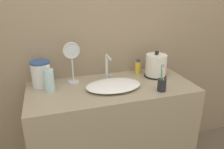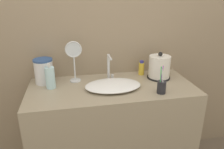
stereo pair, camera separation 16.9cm
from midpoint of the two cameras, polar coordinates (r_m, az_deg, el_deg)
wall_back at (r=1.90m, az=-5.42°, el=11.83°), size 6.00×0.04×2.60m
vanity_counter at (r=1.95m, az=-2.55°, el=-15.22°), size 1.31×0.58×0.90m
sink_basin at (r=1.68m, az=-2.54°, el=-2.91°), size 0.43×0.28×0.05m
faucet at (r=1.81m, az=-3.88°, el=2.09°), size 0.06×0.13×0.22m
electric_kettle at (r=1.92m, az=8.94°, el=2.13°), size 0.19×0.19×0.23m
toothbrush_cup at (r=1.65m, az=10.07°, el=-2.67°), size 0.07×0.07×0.21m
lotion_bottle at (r=1.71m, az=-18.84°, el=-1.45°), size 0.07×0.07×0.20m
shampoo_bottle at (r=1.97m, az=4.34°, el=1.89°), size 0.05×0.05×0.13m
vanity_mirror at (r=1.77m, az=-13.13°, el=3.86°), size 0.13×0.09×0.34m
water_pitcher at (r=1.81m, az=-20.61°, el=0.14°), size 0.15×0.15×0.20m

